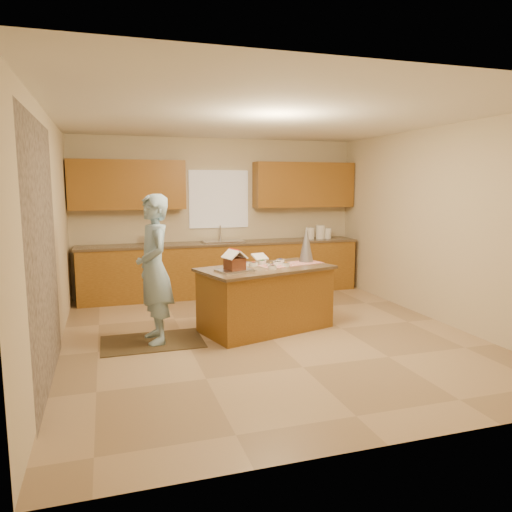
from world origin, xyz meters
name	(u,v)px	position (x,y,z in m)	size (l,w,h in m)	color
floor	(268,335)	(0.00, 0.00, 0.00)	(5.50, 5.50, 0.00)	tan
ceiling	(269,117)	(0.00, 0.00, 2.70)	(5.50, 5.50, 0.00)	silver
wall_back	(219,216)	(0.00, 2.75, 1.35)	(5.50, 5.50, 0.00)	beige
wall_front	(396,265)	(0.00, -2.75, 1.35)	(5.50, 5.50, 0.00)	beige
wall_left	(50,236)	(-2.50, 0.00, 1.35)	(5.50, 5.50, 0.00)	beige
wall_right	(439,225)	(2.50, 0.00, 1.35)	(5.50, 5.50, 0.00)	beige
stone_accent	(44,255)	(-2.48, -0.80, 1.25)	(2.50, 2.50, 0.00)	gray
window_curtain	(219,199)	(0.00, 2.72, 1.65)	(1.05, 0.03, 1.00)	white
back_counter_base	(223,270)	(0.00, 2.45, 0.44)	(4.80, 0.60, 0.88)	#94601E
back_counter_top	(223,243)	(0.00, 2.45, 0.90)	(4.85, 0.63, 0.04)	brown
upper_cabinet_left	(128,185)	(-1.55, 2.57, 1.90)	(1.85, 0.35, 0.80)	#9A5E21
upper_cabinet_right	(304,185)	(1.55, 2.57, 1.90)	(1.85, 0.35, 0.80)	#9A5E21
sink	(223,244)	(0.00, 2.45, 0.89)	(0.70, 0.45, 0.12)	silver
faucet	(220,233)	(0.00, 2.63, 1.06)	(0.03, 0.03, 0.28)	silver
island_base	(266,300)	(0.06, 0.27, 0.40)	(1.64, 0.82, 0.80)	#94601E
island_top	(266,268)	(0.06, 0.27, 0.82)	(1.71, 0.89, 0.04)	brown
table_runner	(291,264)	(0.45, 0.38, 0.84)	(0.91, 0.33, 0.01)	#A7140B
baking_tray	(235,270)	(-0.41, 0.09, 0.85)	(0.42, 0.31, 0.02)	silver
cookbook	(260,257)	(0.09, 0.64, 0.92)	(0.20, 0.02, 0.16)	white
tinsel_tree	(306,244)	(0.73, 0.51, 1.09)	(0.20, 0.20, 0.50)	silver
rug	(152,342)	(-1.44, 0.17, 0.01)	(1.21, 0.79, 0.01)	black
boy	(154,269)	(-1.39, 0.17, 0.90)	(0.65, 0.43, 1.78)	#91B8CE
canister_a	(310,233)	(1.64, 2.45, 1.03)	(0.15, 0.15, 0.21)	white
canister_b	(320,232)	(1.84, 2.45, 1.04)	(0.17, 0.17, 0.25)	white
canister_c	(328,233)	(1.99, 2.45, 1.02)	(0.13, 0.13, 0.19)	white
paper_towel	(150,238)	(-1.22, 2.45, 1.03)	(0.11, 0.11, 0.23)	white
gingerbread_house	(235,262)	(-0.41, 0.09, 0.96)	(0.31, 0.31, 0.26)	#612F19
candy_bowls	(268,264)	(0.12, 0.36, 0.86)	(0.64, 0.54, 0.05)	green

